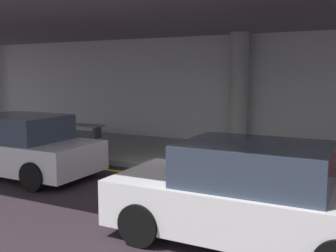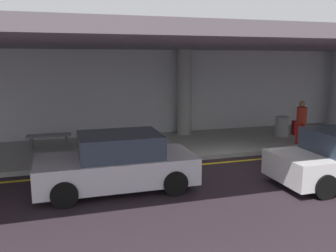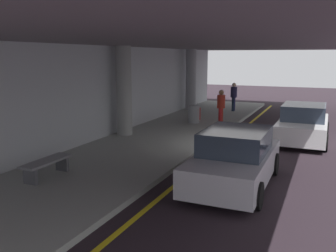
{
  "view_description": "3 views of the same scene",
  "coord_description": "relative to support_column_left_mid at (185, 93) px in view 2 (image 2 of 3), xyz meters",
  "views": [
    {
      "loc": [
        3.85,
        -7.81,
        2.49
      ],
      "look_at": [
        -1.54,
        2.67,
        0.95
      ],
      "focal_mm": 42.64,
      "sensor_mm": 36.0,
      "label": 1
    },
    {
      "loc": [
        -5.15,
        -9.89,
        3.4
      ],
      "look_at": [
        -1.56,
        2.0,
        1.06
      ],
      "focal_mm": 37.98,
      "sensor_mm": 36.0,
      "label": 2
    },
    {
      "loc": [
        -13.2,
        -3.04,
        3.4
      ],
      "look_at": [
        -1.86,
        1.89,
        1.05
      ],
      "focal_mm": 39.56,
      "sensor_mm": 36.0,
      "label": 3
    }
  ],
  "objects": [
    {
      "name": "ground_plane",
      "position": [
        0.0,
        -4.67,
        -1.97
      ],
      "size": [
        60.0,
        60.0,
        0.0
      ],
      "primitive_type": "plane",
      "color": "#2A2027"
    },
    {
      "name": "sidewalk",
      "position": [
        0.0,
        -1.57,
        -1.9
      ],
      "size": [
        26.0,
        4.2,
        0.15
      ],
      "primitive_type": "cube",
      "color": "#969A94",
      "rests_on": "ground"
    },
    {
      "name": "lane_stripe_yellow",
      "position": [
        0.0,
        -4.14,
        -1.97
      ],
      "size": [
        26.0,
        0.14,
        0.01
      ],
      "primitive_type": "cube",
      "color": "yellow",
      "rests_on": "ground"
    },
    {
      "name": "support_column_left_mid",
      "position": [
        0.0,
        0.0,
        0.0
      ],
      "size": [
        0.63,
        0.63,
        3.65
      ],
      "primitive_type": "cylinder",
      "color": "gray",
      "rests_on": "sidewalk"
    },
    {
      "name": "support_column_center",
      "position": [
        8.0,
        0.0,
        0.0
      ],
      "size": [
        0.63,
        0.63,
        3.65
      ],
      "primitive_type": "cylinder",
      "color": "#92959A",
      "rests_on": "sidewalk"
    },
    {
      "name": "ceiling_overhang",
      "position": [
        0.0,
        -2.07,
        1.97
      ],
      "size": [
        28.0,
        13.2,
        0.3
      ],
      "primitive_type": "cube",
      "color": "slate",
      "rests_on": "support_column_far_left"
    },
    {
      "name": "terminal_back_wall",
      "position": [
        0.0,
        0.68,
        -0.07
      ],
      "size": [
        26.0,
        0.3,
        3.8
      ],
      "primitive_type": "cube",
      "color": "#B7BBC0",
      "rests_on": "ground"
    },
    {
      "name": "car_silver",
      "position": [
        -3.83,
        -5.56,
        -1.26
      ],
      "size": [
        4.1,
        1.92,
        1.5
      ],
      "rotation": [
        0.0,
        0.0,
        0.03
      ],
      "color": "silver",
      "rests_on": "ground"
    },
    {
      "name": "traveler_with_luggage",
      "position": [
        3.71,
        -3.09,
        -0.86
      ],
      "size": [
        0.38,
        0.38,
        1.68
      ],
      "rotation": [
        0.0,
        0.0,
        4.73
      ],
      "color": "#AC1A1E",
      "rests_on": "sidewalk"
    },
    {
      "name": "suitcase_upright_primary",
      "position": [
        4.63,
        -1.6,
        -1.51
      ],
      "size": [
        0.36,
        0.22,
        0.9
      ],
      "rotation": [
        0.0,
        0.0,
        0.18
      ],
      "color": "maroon",
      "rests_on": "sidewalk"
    },
    {
      "name": "bench_metal",
      "position": [
        -5.66,
        -0.85,
        -1.47
      ],
      "size": [
        1.6,
        0.5,
        0.48
      ],
      "color": "slate",
      "rests_on": "sidewalk"
    },
    {
      "name": "trash_bin_steel",
      "position": [
        3.83,
        -1.69,
        -1.4
      ],
      "size": [
        0.56,
        0.56,
        0.85
      ],
      "primitive_type": "cylinder",
      "color": "gray",
      "rests_on": "sidewalk"
    }
  ]
}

